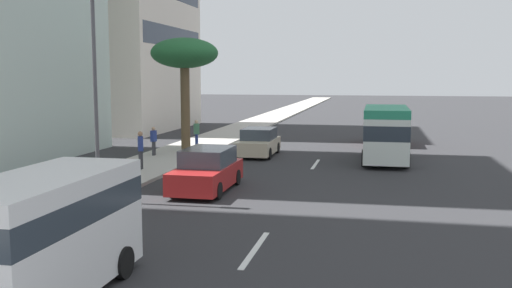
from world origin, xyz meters
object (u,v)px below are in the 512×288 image
at_px(minibus_lead, 386,132).
at_px(van_fifth, 387,125).
at_px(car_third, 207,171).
at_px(pedestrian_near_lamp, 197,132).
at_px(pedestrian_mid_block, 141,148).
at_px(van_second, 45,230).
at_px(pedestrian_by_tree, 154,140).
at_px(street_lamp, 97,73).
at_px(car_fourth, 258,143).
at_px(palm_tree, 185,56).

distance_m(minibus_lead, van_fifth, 7.96).
bearing_deg(car_third, pedestrian_near_lamp, -159.93).
relative_size(minibus_lead, pedestrian_mid_block, 3.42).
relative_size(van_second, pedestrian_by_tree, 3.09).
bearing_deg(pedestrian_by_tree, street_lamp, -155.64).
xyz_separation_m(van_fifth, pedestrian_near_lamp, (-5.42, 11.45, -0.19)).
relative_size(car_fourth, pedestrian_near_lamp, 2.47).
bearing_deg(minibus_lead, pedestrian_mid_block, 117.27).
distance_m(pedestrian_mid_block, palm_tree, 8.16).
relative_size(pedestrian_near_lamp, street_lamp, 0.23).
bearing_deg(palm_tree, van_second, -168.06).
relative_size(pedestrian_mid_block, palm_tree, 0.27).
bearing_deg(van_second, minibus_lead, 161.28).
bearing_deg(van_second, car_third, -179.61).
bearing_deg(van_fifth, pedestrian_by_tree, 126.10).
xyz_separation_m(pedestrian_near_lamp, pedestrian_mid_block, (-8.32, 0.00, 0.07)).
distance_m(car_fourth, pedestrian_near_lamp, 4.56).
bearing_deg(pedestrian_mid_block, van_second, 166.87).
height_order(van_second, pedestrian_mid_block, van_second).
relative_size(minibus_lead, street_lamp, 0.84).
relative_size(minibus_lead, van_fifth, 1.28).
bearing_deg(van_fifth, street_lamp, 152.73).
xyz_separation_m(minibus_lead, car_fourth, (0.85, 7.00, -0.84)).
distance_m(van_fifth, street_lamp, 22.64).
bearing_deg(street_lamp, van_fifth, -27.27).
bearing_deg(car_fourth, pedestrian_mid_block, -32.49).
distance_m(minibus_lead, pedestrian_near_lamp, 11.52).
distance_m(van_fifth, pedestrian_near_lamp, 12.67).
distance_m(car_third, pedestrian_by_tree, 9.60).
height_order(van_second, palm_tree, palm_tree).
height_order(van_second, street_lamp, street_lamp).
bearing_deg(pedestrian_mid_block, street_lamp, 161.14).
bearing_deg(palm_tree, van_fifth, -59.15).
distance_m(pedestrian_near_lamp, pedestrian_by_tree, 4.00).
distance_m(car_fourth, pedestrian_by_tree, 5.85).
bearing_deg(pedestrian_near_lamp, street_lamp, -114.63).
relative_size(van_second, car_third, 1.07).
bearing_deg(minibus_lead, palm_tree, 84.90).
relative_size(car_fourth, pedestrian_by_tree, 2.63).
xyz_separation_m(van_fifth, palm_tree, (-6.94, 11.61, 4.37)).
relative_size(minibus_lead, palm_tree, 0.93).
xyz_separation_m(car_fourth, pedestrian_near_lamp, (1.68, 4.23, 0.34)).
height_order(car_fourth, palm_tree, palm_tree).
bearing_deg(street_lamp, pedestrian_near_lamp, 4.69).
bearing_deg(palm_tree, street_lamp, -174.05).
height_order(van_fifth, street_lamp, street_lamp).
bearing_deg(pedestrian_by_tree, car_fourth, -56.96).
xyz_separation_m(pedestrian_near_lamp, pedestrian_by_tree, (-3.81, 1.22, -0.07)).
distance_m(van_second, pedestrian_by_tree, 19.83).
relative_size(minibus_lead, pedestrian_by_tree, 3.87).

